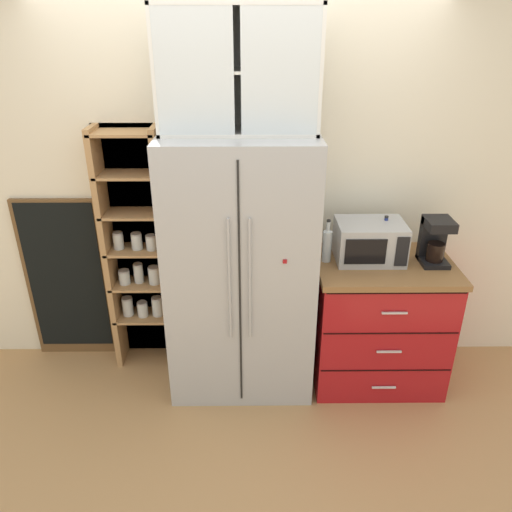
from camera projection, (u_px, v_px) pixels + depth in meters
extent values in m
plane|color=tan|center=(242.00, 377.00, 3.64)|extent=(10.67, 10.67, 0.00)
cube|color=silver|center=(241.00, 193.00, 3.44)|extent=(4.97, 0.10, 2.55)
cube|color=#ADAFB5|center=(241.00, 268.00, 3.27)|extent=(0.95, 0.65, 1.77)
cube|color=black|center=(240.00, 293.00, 2.97)|extent=(0.01, 0.01, 1.63)
cylinder|color=#ADAFB5|center=(229.00, 281.00, 2.93)|extent=(0.02, 0.02, 0.80)
cylinder|color=#ADAFB5|center=(250.00, 281.00, 2.93)|extent=(0.02, 0.02, 0.80)
cube|color=#A8161C|center=(285.00, 262.00, 2.88)|extent=(0.02, 0.01, 0.02)
cube|color=brown|center=(141.00, 247.00, 3.58)|extent=(0.47, 0.04, 1.77)
cube|color=tan|center=(109.00, 255.00, 3.46)|extent=(0.04, 0.23, 1.77)
cube|color=tan|center=(165.00, 255.00, 3.46)|extent=(0.04, 0.23, 1.77)
cube|color=tan|center=(144.00, 316.00, 3.68)|extent=(0.41, 0.23, 0.02)
cylinder|color=silver|center=(128.00, 307.00, 3.65)|extent=(0.08, 0.08, 0.13)
cylinder|color=#CCB78C|center=(128.00, 309.00, 3.65)|extent=(0.07, 0.07, 0.09)
cylinder|color=#B2B2B7|center=(127.00, 299.00, 3.61)|extent=(0.07, 0.07, 0.01)
cylinder|color=silver|center=(143.00, 310.00, 3.64)|extent=(0.08, 0.08, 0.11)
cylinder|color=#E0C67F|center=(143.00, 311.00, 3.64)|extent=(0.07, 0.07, 0.07)
cylinder|color=#B2B2B7|center=(142.00, 303.00, 3.61)|extent=(0.07, 0.07, 0.01)
cylinder|color=silver|center=(157.00, 307.00, 3.64)|extent=(0.08, 0.08, 0.14)
cylinder|color=white|center=(158.00, 309.00, 3.65)|extent=(0.07, 0.07, 0.09)
cylinder|color=#B2B2B7|center=(157.00, 298.00, 3.61)|extent=(0.08, 0.08, 0.01)
cube|color=tan|center=(140.00, 284.00, 3.56)|extent=(0.41, 0.23, 0.02)
cylinder|color=silver|center=(124.00, 278.00, 3.53)|extent=(0.08, 0.08, 0.09)
cylinder|color=#382316|center=(125.00, 279.00, 3.53)|extent=(0.07, 0.07, 0.06)
cylinder|color=#B2B2B7|center=(124.00, 271.00, 3.51)|extent=(0.08, 0.08, 0.01)
cylinder|color=silver|center=(139.00, 274.00, 3.54)|extent=(0.07, 0.07, 0.13)
cylinder|color=#2D2D2D|center=(139.00, 276.00, 3.55)|extent=(0.06, 0.06, 0.09)
cylinder|color=#B2B2B7|center=(138.00, 265.00, 3.51)|extent=(0.06, 0.06, 0.01)
cylinder|color=silver|center=(154.00, 276.00, 3.53)|extent=(0.08, 0.08, 0.12)
cylinder|color=white|center=(155.00, 278.00, 3.54)|extent=(0.07, 0.07, 0.08)
cylinder|color=#B2B2B7|center=(153.00, 268.00, 3.50)|extent=(0.08, 0.08, 0.01)
cube|color=tan|center=(136.00, 250.00, 3.44)|extent=(0.41, 0.23, 0.02)
cylinder|color=silver|center=(118.00, 241.00, 3.42)|extent=(0.07, 0.07, 0.11)
cylinder|color=beige|center=(119.00, 244.00, 3.42)|extent=(0.06, 0.06, 0.07)
cylinder|color=#B2B2B7|center=(117.00, 233.00, 3.39)|extent=(0.07, 0.07, 0.01)
cylinder|color=silver|center=(137.00, 242.00, 3.41)|extent=(0.08, 0.08, 0.11)
cylinder|color=#B77A38|center=(137.00, 244.00, 3.42)|extent=(0.06, 0.06, 0.07)
cylinder|color=#B2B2B7|center=(136.00, 234.00, 3.39)|extent=(0.07, 0.07, 0.01)
cylinder|color=silver|center=(151.00, 243.00, 3.41)|extent=(0.07, 0.07, 0.10)
cylinder|color=brown|center=(152.00, 245.00, 3.41)|extent=(0.06, 0.06, 0.06)
cylinder|color=#B2B2B7|center=(151.00, 236.00, 3.38)|extent=(0.07, 0.07, 0.01)
cube|color=tan|center=(132.00, 214.00, 3.32)|extent=(0.41, 0.23, 0.02)
cube|color=tan|center=(128.00, 175.00, 3.21)|extent=(0.41, 0.23, 0.02)
cube|color=tan|center=(123.00, 133.00, 3.09)|extent=(0.41, 0.23, 0.02)
cube|color=#A8161C|center=(377.00, 323.00, 3.48)|extent=(0.88, 0.63, 0.88)
cube|color=olive|center=(385.00, 265.00, 3.28)|extent=(0.91, 0.66, 0.04)
cube|color=black|center=(386.00, 370.00, 3.26)|extent=(0.86, 0.00, 0.01)
cube|color=silver|center=(384.00, 387.00, 3.31)|extent=(0.16, 0.01, 0.01)
cube|color=black|center=(391.00, 334.00, 3.13)|extent=(0.86, 0.00, 0.01)
cube|color=silver|center=(389.00, 352.00, 3.19)|extent=(0.16, 0.01, 0.01)
cube|color=black|center=(397.00, 293.00, 3.01)|extent=(0.86, 0.00, 0.01)
cube|color=silver|center=(395.00, 313.00, 3.06)|extent=(0.16, 0.01, 0.01)
cube|color=#ADAFB5|center=(370.00, 241.00, 3.26)|extent=(0.44, 0.32, 0.26)
cube|color=black|center=(366.00, 252.00, 3.11)|extent=(0.26, 0.01, 0.17)
cube|color=black|center=(402.00, 252.00, 3.11)|extent=(0.08, 0.01, 0.20)
cube|color=black|center=(433.00, 261.00, 3.25)|extent=(0.17, 0.20, 0.03)
cube|color=black|center=(432.00, 238.00, 3.25)|extent=(0.17, 0.06, 0.30)
cube|color=black|center=(439.00, 224.00, 3.13)|extent=(0.17, 0.20, 0.06)
cylinder|color=black|center=(435.00, 252.00, 3.21)|extent=(0.11, 0.11, 0.12)
cylinder|color=red|center=(386.00, 256.00, 3.24)|extent=(0.08, 0.08, 0.10)
torus|color=red|center=(394.00, 256.00, 3.24)|extent=(0.05, 0.01, 0.05)
cylinder|color=#8CA37F|center=(387.00, 257.00, 3.23)|extent=(0.07, 0.07, 0.10)
torus|color=#8CA37F|center=(394.00, 256.00, 3.23)|extent=(0.05, 0.01, 0.05)
cylinder|color=silver|center=(327.00, 246.00, 3.24)|extent=(0.06, 0.06, 0.21)
cone|color=silver|center=(328.00, 231.00, 3.19)|extent=(0.06, 0.06, 0.04)
cylinder|color=silver|center=(328.00, 227.00, 3.18)|extent=(0.02, 0.02, 0.07)
cylinder|color=black|center=(329.00, 221.00, 3.16)|extent=(0.03, 0.03, 0.01)
cylinder|color=navy|center=(383.00, 242.00, 3.31)|extent=(0.06, 0.06, 0.21)
cone|color=navy|center=(385.00, 227.00, 3.26)|extent=(0.06, 0.06, 0.04)
cylinder|color=navy|center=(386.00, 223.00, 3.25)|extent=(0.02, 0.02, 0.07)
cylinder|color=black|center=(387.00, 217.00, 3.23)|extent=(0.03, 0.03, 0.01)
cube|color=silver|center=(239.00, 68.00, 2.89)|extent=(0.91, 0.02, 0.68)
cube|color=silver|center=(237.00, 3.00, 2.61)|extent=(0.91, 0.32, 0.02)
cube|color=silver|center=(239.00, 131.00, 2.90)|extent=(0.91, 0.32, 0.02)
cube|color=silver|center=(158.00, 70.00, 2.75)|extent=(0.02, 0.32, 0.68)
cube|color=silver|center=(318.00, 70.00, 2.76)|extent=(0.02, 0.32, 0.68)
cube|color=silver|center=(238.00, 70.00, 2.75)|extent=(0.88, 0.30, 0.02)
cube|color=silver|center=(194.00, 73.00, 2.61)|extent=(0.42, 0.01, 0.64)
cube|color=silver|center=(280.00, 73.00, 2.62)|extent=(0.42, 0.01, 0.64)
cylinder|color=silver|center=(184.00, 129.00, 2.89)|extent=(0.05, 0.05, 0.00)
cylinder|color=silver|center=(184.00, 123.00, 2.88)|extent=(0.01, 0.01, 0.07)
cone|color=silver|center=(183.00, 112.00, 2.85)|extent=(0.06, 0.06, 0.05)
cylinder|color=silver|center=(293.00, 129.00, 2.90)|extent=(0.05, 0.05, 0.00)
cylinder|color=silver|center=(294.00, 123.00, 2.88)|extent=(0.01, 0.01, 0.07)
cone|color=silver|center=(294.00, 112.00, 2.85)|extent=(0.06, 0.06, 0.05)
cylinder|color=white|center=(188.00, 63.00, 2.73)|extent=(0.06, 0.06, 0.07)
cylinder|color=white|center=(221.00, 63.00, 2.73)|extent=(0.06, 0.06, 0.07)
cylinder|color=white|center=(254.00, 63.00, 2.74)|extent=(0.06, 0.06, 0.07)
cylinder|color=white|center=(287.00, 63.00, 2.74)|extent=(0.06, 0.06, 0.07)
cube|color=brown|center=(68.00, 280.00, 3.65)|extent=(0.60, 0.04, 1.26)
cube|color=black|center=(66.00, 278.00, 3.62)|extent=(0.54, 0.01, 1.16)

